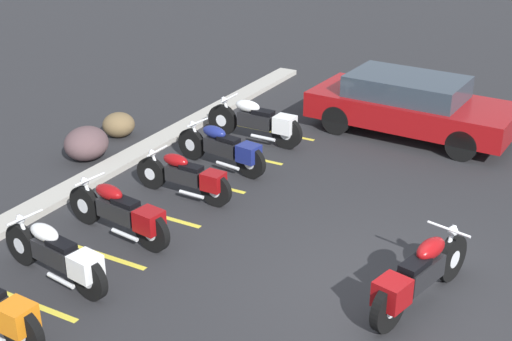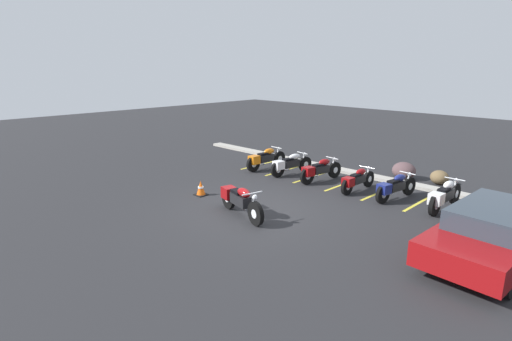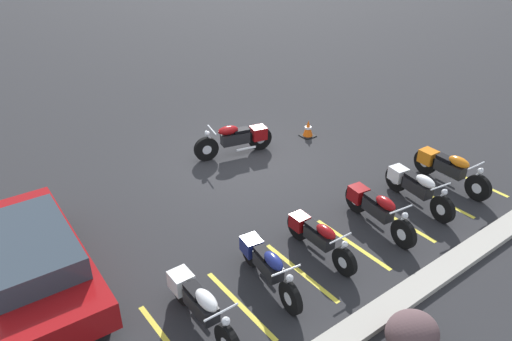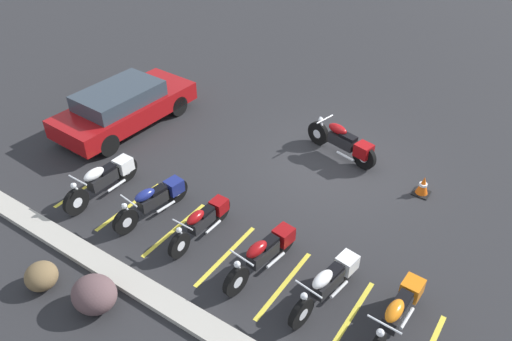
% 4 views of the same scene
% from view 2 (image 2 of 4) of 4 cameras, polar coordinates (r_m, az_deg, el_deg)
% --- Properties ---
extents(ground, '(60.00, 60.00, 0.00)m').
position_cam_2_polar(ground, '(12.39, -0.33, -5.81)').
color(ground, '#262628').
extents(motorcycle_maroon_featured, '(2.28, 0.87, 0.91)m').
position_cam_2_polar(motorcycle_maroon_featured, '(11.92, -2.40, -4.20)').
color(motorcycle_maroon_featured, black).
rests_on(motorcycle_maroon_featured, ground).
extents(parked_bike_0, '(0.63, 2.23, 0.88)m').
position_cam_2_polar(parked_bike_0, '(17.24, 1.25, 1.71)').
color(parked_bike_0, black).
rests_on(parked_bike_0, ground).
extents(parked_bike_1, '(0.69, 2.14, 0.85)m').
position_cam_2_polar(parked_bike_1, '(16.40, 4.84, 0.93)').
color(parked_bike_1, black).
rests_on(parked_bike_1, ground).
extents(parked_bike_2, '(0.67, 2.17, 0.86)m').
position_cam_2_polar(parked_bike_2, '(15.57, 9.03, 0.06)').
color(parked_bike_2, black).
rests_on(parked_bike_2, ground).
extents(parked_bike_3, '(0.56, 2.00, 0.79)m').
position_cam_2_polar(parked_bike_3, '(14.62, 14.20, -1.32)').
color(parked_bike_3, black).
rests_on(parked_bike_3, ground).
extents(parked_bike_4, '(0.67, 2.11, 0.83)m').
position_cam_2_polar(parked_bike_4, '(14.07, 19.20, -2.23)').
color(parked_bike_4, black).
rests_on(parked_bike_4, ground).
extents(parked_bike_5, '(0.63, 2.24, 0.88)m').
position_cam_2_polar(parked_bike_5, '(13.62, 25.30, -3.28)').
color(parked_bike_5, black).
rests_on(parked_bike_5, ground).
extents(car_red, '(2.01, 4.38, 1.29)m').
position_cam_2_polar(car_red, '(10.66, 30.68, -7.57)').
color(car_red, black).
rests_on(car_red, ground).
extents(concrete_curb, '(18.00, 0.50, 0.12)m').
position_cam_2_polar(concrete_curb, '(16.94, 14.20, -0.40)').
color(concrete_curb, '#A8A399').
rests_on(concrete_curb, ground).
extents(landscape_rock_0, '(0.98, 0.89, 0.68)m').
position_cam_2_polar(landscape_rock_0, '(16.81, 20.37, -0.01)').
color(landscape_rock_0, '#533D3F').
rests_on(landscape_rock_0, ground).
extents(landscape_rock_1, '(0.94, 0.93, 0.53)m').
position_cam_2_polar(landscape_rock_1, '(16.59, 24.74, -0.90)').
color(landscape_rock_1, brown).
rests_on(landscape_rock_1, ground).
extents(traffic_cone, '(0.40, 0.40, 0.52)m').
position_cam_2_polar(traffic_cone, '(13.94, -7.89, -2.56)').
color(traffic_cone, black).
rests_on(traffic_cone, ground).
extents(stall_line_0, '(0.10, 2.10, 0.00)m').
position_cam_2_polar(stall_line_0, '(18.02, 0.25, 0.77)').
color(stall_line_0, gold).
rests_on(stall_line_0, ground).
extents(stall_line_1, '(0.10, 2.10, 0.00)m').
position_cam_2_polar(stall_line_1, '(17.05, 3.77, -0.07)').
color(stall_line_1, gold).
rests_on(stall_line_1, ground).
extents(stall_line_2, '(0.10, 2.10, 0.00)m').
position_cam_2_polar(stall_line_2, '(16.16, 7.69, -1.01)').
color(stall_line_2, gold).
rests_on(stall_line_2, ground).
extents(stall_line_3, '(0.10, 2.10, 0.00)m').
position_cam_2_polar(stall_line_3, '(15.36, 12.05, -2.04)').
color(stall_line_3, gold).
rests_on(stall_line_3, ground).
extents(stall_line_4, '(0.10, 2.10, 0.00)m').
position_cam_2_polar(stall_line_4, '(14.66, 16.86, -3.17)').
color(stall_line_4, gold).
rests_on(stall_line_4, ground).
extents(stall_line_5, '(0.10, 2.10, 0.00)m').
position_cam_2_polar(stall_line_5, '(14.08, 22.12, -4.38)').
color(stall_line_5, gold).
rests_on(stall_line_5, ground).
extents(stall_line_6, '(0.10, 2.10, 0.00)m').
position_cam_2_polar(stall_line_6, '(13.63, 27.79, -5.63)').
color(stall_line_6, gold).
rests_on(stall_line_6, ground).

